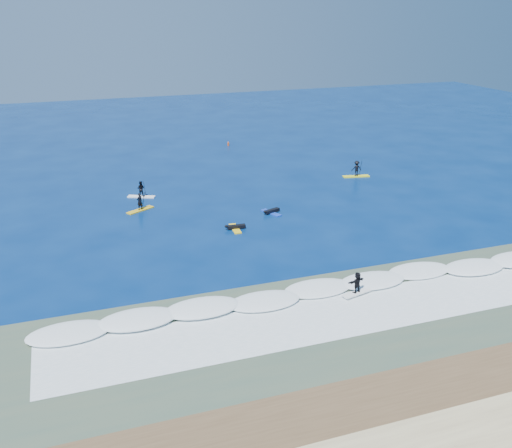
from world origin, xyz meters
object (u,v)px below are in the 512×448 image
object	(u,v)px
sup_paddler_right	(356,170)
prone_paddler_near	(235,227)
prone_paddler_far	(271,212)
marker_buoy	(228,144)
wave_surfer	(357,284)
sup_paddler_left	(140,204)
sup_paddler_center	(141,190)

from	to	relation	value
sup_paddler_right	prone_paddler_near	distance (m)	20.44
prone_paddler_far	marker_buoy	distance (m)	27.21
wave_surfer	prone_paddler_near	bearing A→B (deg)	91.41
prone_paddler_far	sup_paddler_right	bearing A→B (deg)	-79.51
marker_buoy	sup_paddler_right	bearing A→B (deg)	-64.20
sup_paddler_left	wave_surfer	bearing A→B (deg)	-93.27
wave_surfer	marker_buoy	xyz separation A→B (m)	(4.26, 43.55, -0.59)
sup_paddler_left	prone_paddler_near	distance (m)	10.16
sup_paddler_center	wave_surfer	size ratio (longest dim) A/B	1.24
sup_paddler_left	prone_paddler_near	size ratio (longest dim) A/B	1.18
sup_paddler_right	prone_paddler_far	distance (m)	15.37
wave_surfer	marker_buoy	bearing A→B (deg)	69.84
sup_paddler_center	sup_paddler_right	world-z (taller)	sup_paddler_right
sup_paddler_right	prone_paddler_far	world-z (taller)	sup_paddler_right
sup_paddler_left	sup_paddler_right	xyz separation A→B (m)	(24.33, 3.29, 0.21)
sup_paddler_center	wave_surfer	distance (m)	27.27
sup_paddler_center	marker_buoy	distance (m)	23.32
sup_paddler_center	wave_surfer	xyz separation A→B (m)	(10.23, -25.28, 0.15)
prone_paddler_far	marker_buoy	world-z (taller)	marker_buoy
sup_paddler_right	marker_buoy	xyz separation A→B (m)	(-9.14, 18.91, -0.54)
sup_paddler_center	marker_buoy	bearing A→B (deg)	76.38
sup_paddler_left	prone_paddler_far	world-z (taller)	sup_paddler_left
prone_paddler_near	wave_surfer	world-z (taller)	wave_surfer
prone_paddler_far	wave_surfer	xyz separation A→B (m)	(-0.30, -16.63, 0.70)
marker_buoy	prone_paddler_far	bearing A→B (deg)	-98.37
sup_paddler_left	sup_paddler_right	size ratio (longest dim) A/B	0.89
sup_paddler_left	prone_paddler_far	bearing A→B (deg)	-53.18
wave_surfer	sup_paddler_left	bearing A→B (deg)	102.51
sup_paddler_left	marker_buoy	xyz separation A→B (m)	(15.18, 22.20, -0.34)
sup_paddler_right	prone_paddler_far	xyz separation A→B (m)	(-13.10, -8.01, -0.65)
sup_paddler_left	wave_surfer	world-z (taller)	sup_paddler_left
prone_paddler_far	marker_buoy	bearing A→B (deg)	-29.33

